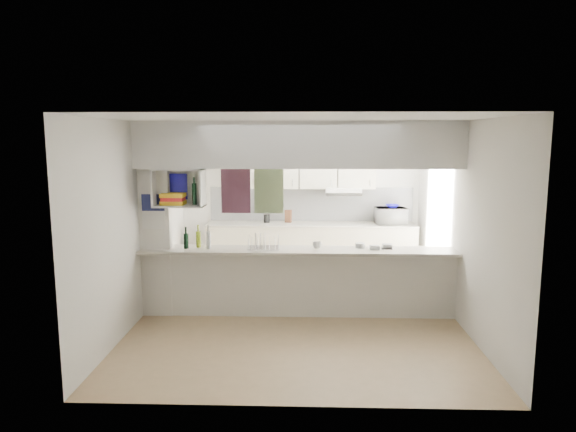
{
  "coord_description": "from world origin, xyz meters",
  "views": [
    {
      "loc": [
        0.09,
        -6.69,
        2.39
      ],
      "look_at": [
        -0.15,
        0.5,
        1.29
      ],
      "focal_mm": 32.0,
      "sensor_mm": 36.0,
      "label": 1
    }
  ],
  "objects_px": {
    "microwave": "(391,216)",
    "wine_bottles": "(198,240)",
    "dish_rack": "(263,242)",
    "bowl": "(392,206)"
  },
  "relations": [
    {
      "from": "wine_bottles",
      "to": "dish_rack",
      "type": "bearing_deg",
      "value": -0.33
    },
    {
      "from": "microwave",
      "to": "wine_bottles",
      "type": "relative_size",
      "value": 1.4
    },
    {
      "from": "microwave",
      "to": "dish_rack",
      "type": "distance_m",
      "value": 2.9
    },
    {
      "from": "microwave",
      "to": "bowl",
      "type": "relative_size",
      "value": 2.22
    },
    {
      "from": "dish_rack",
      "to": "wine_bottles",
      "type": "distance_m",
      "value": 0.88
    },
    {
      "from": "dish_rack",
      "to": "microwave",
      "type": "bearing_deg",
      "value": 41.5
    },
    {
      "from": "bowl",
      "to": "wine_bottles",
      "type": "xyz_separation_m",
      "value": [
        -2.93,
        -2.05,
        -0.19
      ]
    },
    {
      "from": "microwave",
      "to": "wine_bottles",
      "type": "height_order",
      "value": "wine_bottles"
    },
    {
      "from": "bowl",
      "to": "dish_rack",
      "type": "xyz_separation_m",
      "value": [
        -2.05,
        -2.06,
        -0.22
      ]
    },
    {
      "from": "microwave",
      "to": "wine_bottles",
      "type": "bearing_deg",
      "value": 30.41
    }
  ]
}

